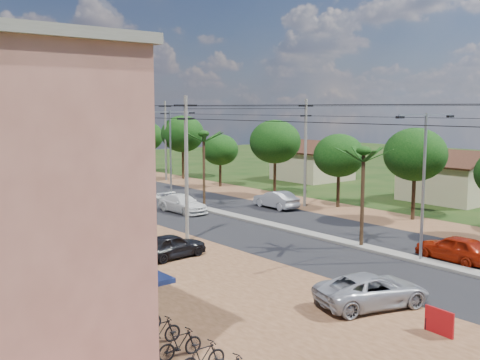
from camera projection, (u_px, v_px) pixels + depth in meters
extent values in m
plane|color=black|center=(420.00, 263.00, 30.16)|extent=(160.00, 160.00, 0.00)
cube|color=black|center=(243.00, 219.00, 41.70)|extent=(12.00, 110.00, 0.04)
cube|color=#605E56|center=(219.00, 213.00, 44.00)|extent=(1.00, 90.00, 0.18)
cube|color=#52341C|center=(95.00, 281.00, 26.94)|extent=(18.00, 46.00, 0.04)
cube|color=#52341C|center=(322.00, 207.00, 47.02)|extent=(5.00, 90.00, 0.03)
cube|color=#101942|center=(122.00, 264.00, 18.76)|extent=(0.80, 5.40, 0.15)
cube|color=black|center=(114.00, 318.00, 18.77)|extent=(0.10, 3.00, 2.40)
cube|color=#0D4789|center=(110.00, 163.00, 18.12)|extent=(0.12, 4.20, 1.20)
cube|color=#101942|center=(46.00, 229.00, 24.14)|extent=(0.80, 5.40, 0.15)
cube|color=black|center=(40.00, 271.00, 24.16)|extent=(0.10, 3.00, 2.40)
cube|color=#0D4789|center=(35.00, 166.00, 23.59)|extent=(0.12, 4.20, 1.20)
cube|color=tan|center=(451.00, 182.00, 50.15)|extent=(7.00, 7.00, 3.30)
cube|color=tan|center=(312.00, 165.00, 64.63)|extent=(7.00, 7.00, 3.30)
cylinder|color=black|center=(414.00, 190.00, 41.32)|extent=(0.28, 0.28, 4.55)
ellipsoid|color=black|center=(415.00, 154.00, 40.99)|extent=(4.60, 4.60, 3.91)
cylinder|color=black|center=(338.00, 183.00, 46.56)|extent=(0.28, 0.28, 4.06)
ellipsoid|color=black|center=(339.00, 155.00, 46.26)|extent=(4.20, 4.20, 3.57)
cylinder|color=black|center=(275.00, 171.00, 52.79)|extent=(0.28, 0.28, 4.76)
ellipsoid|color=black|center=(275.00, 142.00, 52.44)|extent=(4.80, 4.80, 4.08)
cylinder|color=black|center=(220.00, 169.00, 58.77)|extent=(0.28, 0.28, 3.64)
ellipsoid|color=black|center=(220.00, 150.00, 58.50)|extent=(3.80, 3.80, 3.23)
cylinder|color=black|center=(183.00, 158.00, 65.22)|extent=(0.28, 0.28, 4.90)
ellipsoid|color=black|center=(183.00, 134.00, 64.86)|extent=(5.00, 5.00, 4.25)
cylinder|color=black|center=(146.00, 156.00, 71.23)|extent=(0.28, 0.28, 4.34)
ellipsoid|color=black|center=(146.00, 136.00, 70.91)|extent=(4.40, 4.40, 3.74)
cylinder|color=black|center=(362.00, 200.00, 32.87)|extent=(0.22, 0.22, 5.80)
cylinder|color=black|center=(204.00, 172.00, 45.16)|extent=(0.22, 0.22, 6.20)
cylinder|color=black|center=(113.00, 162.00, 57.52)|extent=(0.22, 0.22, 5.50)
cylinder|color=gray|center=(423.00, 189.00, 29.65)|extent=(0.16, 0.16, 8.00)
cube|color=gray|center=(439.00, 115.00, 29.90)|extent=(2.40, 0.08, 0.08)
cube|color=gray|center=(413.00, 115.00, 28.40)|extent=(2.40, 0.08, 0.08)
cube|color=black|center=(450.00, 116.00, 30.60)|extent=(0.50, 0.18, 0.12)
cube|color=black|center=(400.00, 117.00, 27.72)|extent=(0.50, 0.18, 0.12)
cylinder|color=gray|center=(171.00, 157.00, 48.89)|extent=(0.16, 0.16, 8.00)
cube|color=gray|center=(182.00, 112.00, 49.14)|extent=(2.40, 0.08, 0.08)
cube|color=gray|center=(158.00, 112.00, 47.64)|extent=(2.40, 0.08, 0.08)
cube|color=black|center=(192.00, 113.00, 49.84)|extent=(0.50, 0.18, 0.12)
cube|color=black|center=(146.00, 113.00, 46.96)|extent=(0.50, 0.18, 0.12)
cylinder|color=gray|center=(61.00, 143.00, 68.13)|extent=(0.16, 0.16, 8.00)
cube|color=gray|center=(69.00, 111.00, 68.38)|extent=(2.40, 0.08, 0.08)
cube|color=gray|center=(49.00, 111.00, 66.88)|extent=(2.40, 0.08, 0.08)
cube|color=black|center=(78.00, 111.00, 69.08)|extent=(0.50, 0.18, 0.12)
cube|color=black|center=(40.00, 112.00, 66.20)|extent=(0.50, 0.18, 0.12)
cylinder|color=#605E56|center=(186.00, 169.00, 34.44)|extent=(0.24, 0.24, 9.00)
cube|color=black|center=(186.00, 105.00, 33.94)|extent=(1.60, 0.12, 0.12)
cube|color=black|center=(186.00, 119.00, 34.04)|extent=(1.20, 0.12, 0.12)
cylinder|color=#605E56|center=(53.00, 149.00, 51.37)|extent=(0.24, 0.24, 9.00)
cube|color=black|center=(51.00, 106.00, 50.87)|extent=(1.60, 0.12, 0.12)
cube|color=black|center=(51.00, 115.00, 50.97)|extent=(1.20, 0.12, 0.12)
cylinder|color=#605E56|center=(305.00, 153.00, 46.59)|extent=(0.24, 0.24, 9.00)
cube|color=black|center=(306.00, 106.00, 46.09)|extent=(1.60, 0.12, 0.12)
cube|color=black|center=(306.00, 116.00, 46.19)|extent=(1.20, 0.12, 0.12)
cylinder|color=#605E56|center=(166.00, 141.00, 63.52)|extent=(0.24, 0.24, 9.00)
cube|color=black|center=(165.00, 106.00, 63.02)|extent=(1.60, 0.12, 0.12)
cube|color=black|center=(165.00, 114.00, 63.12)|extent=(1.20, 0.12, 0.12)
imported|color=maroon|center=(455.00, 249.00, 30.15)|extent=(1.90, 4.34, 1.46)
imported|color=#9EA0A6|center=(276.00, 200.00, 46.17)|extent=(1.70, 4.40, 1.43)
imported|color=silver|center=(183.00, 204.00, 44.30)|extent=(2.22, 4.90, 1.39)
imported|color=#9EA0A6|center=(372.00, 291.00, 23.39)|extent=(5.34, 3.63, 1.36)
imported|color=black|center=(172.00, 246.00, 30.88)|extent=(4.09, 1.85, 1.36)
imported|color=black|center=(145.00, 209.00, 43.21)|extent=(0.73, 1.87, 0.97)
imported|color=black|center=(104.00, 188.00, 54.62)|extent=(0.64, 1.77, 1.04)
cube|color=maroon|center=(439.00, 322.00, 20.48)|extent=(0.16, 1.20, 1.00)
cylinder|color=black|center=(453.00, 333.00, 20.09)|extent=(0.04, 0.04, 0.50)
cylinder|color=black|center=(426.00, 324.00, 20.93)|extent=(0.04, 0.04, 0.50)
imported|color=black|center=(203.00, 357.00, 17.59)|extent=(1.68, 0.55, 1.00)
imported|color=black|center=(180.00, 344.00, 18.59)|extent=(1.68, 0.55, 1.00)
imported|color=black|center=(160.00, 332.00, 19.59)|extent=(1.68, 0.55, 1.00)
imported|color=black|center=(141.00, 321.00, 20.59)|extent=(1.68, 0.55, 1.00)
imported|color=black|center=(125.00, 311.00, 21.59)|extent=(1.68, 0.55, 1.00)
imported|color=black|center=(109.00, 302.00, 22.59)|extent=(1.68, 0.55, 1.00)
imported|color=black|center=(95.00, 294.00, 23.59)|extent=(1.68, 0.55, 1.00)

